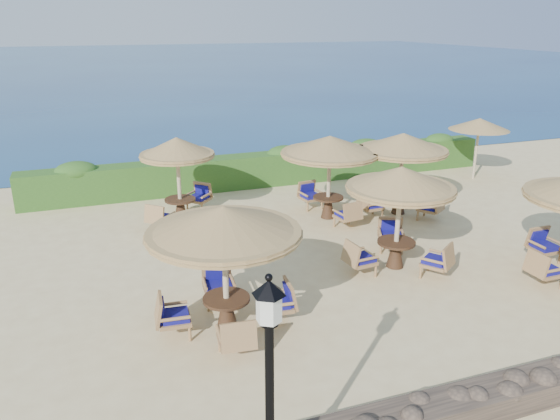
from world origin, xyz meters
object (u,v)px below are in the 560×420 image
object	(u,v)px
cafe_set_5	(402,156)
cafe_set_4	(330,155)
lamp_post	(270,411)
extra_parasol	(479,124)
cafe_set_3	(178,162)
cafe_set_1	(400,197)
cafe_set_0	(224,243)

from	to	relation	value
cafe_set_5	cafe_set_4	bearing A→B (deg)	170.37
lamp_post	cafe_set_5	bearing A→B (deg)	51.08
extra_parasol	lamp_post	bearing A→B (deg)	-136.40
extra_parasol	cafe_set_4	xyz separation A→B (m)	(-7.34, -2.20, -0.12)
lamp_post	extra_parasol	world-z (taller)	lamp_post
cafe_set_3	cafe_set_5	size ratio (longest dim) A/B	0.93
cafe_set_1	cafe_set_5	distance (m)	4.17
extra_parasol	cafe_set_0	distance (m)	14.19
cafe_set_0	lamp_post	bearing A→B (deg)	-97.36
cafe_set_0	cafe_set_1	bearing A→B (deg)	16.50
lamp_post	cafe_set_1	distance (m)	7.97
extra_parasol	cafe_set_4	bearing A→B (deg)	-163.34
cafe_set_3	extra_parasol	bearing A→B (deg)	4.03
cafe_set_0	cafe_set_5	size ratio (longest dim) A/B	1.08
extra_parasol	cafe_set_5	xyz separation A→B (m)	(-5.00, -2.59, -0.25)
cafe_set_4	cafe_set_1	bearing A→B (deg)	-88.49
extra_parasol	cafe_set_0	xyz separation A→B (m)	(-12.02, -7.54, -0.28)
cafe_set_1	cafe_set_4	bearing A→B (deg)	91.51
lamp_post	extra_parasol	xyz separation A→B (m)	(12.60, 12.00, 0.62)
cafe_set_1	cafe_set_4	world-z (taller)	same
cafe_set_1	cafe_set_5	bearing A→B (deg)	57.64
cafe_set_0	cafe_set_5	xyz separation A→B (m)	(7.02, 4.94, 0.03)
extra_parasol	cafe_set_0	bearing A→B (deg)	-147.92
cafe_set_5	cafe_set_1	bearing A→B (deg)	-122.36
cafe_set_5	extra_parasol	bearing A→B (deg)	27.39
lamp_post	cafe_set_1	bearing A→B (deg)	47.65
cafe_set_1	cafe_set_3	distance (m)	6.98
lamp_post	cafe_set_1	size ratio (longest dim) A/B	1.19
cafe_set_0	cafe_set_3	world-z (taller)	same
cafe_set_0	cafe_set_5	world-z (taller)	same
cafe_set_3	cafe_set_4	xyz separation A→B (m)	(4.45, -1.36, 0.16)
lamp_post	cafe_set_5	distance (m)	12.10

